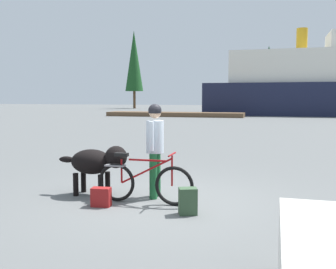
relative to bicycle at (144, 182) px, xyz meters
name	(u,v)px	position (x,y,z in m)	size (l,w,h in m)	color
ground_plane	(161,201)	(0.25, 0.19, -0.37)	(160.00, 160.00, 0.00)	#595B5B
bicycle	(144,182)	(0.00, 0.00, 0.00)	(1.74, 0.44, 0.89)	black
person_cyclist	(155,141)	(0.07, 0.44, 0.66)	(0.32, 0.53, 1.72)	#19592D
dog	(97,162)	(-1.03, 0.29, 0.26)	(1.38, 0.55, 0.95)	black
backpack	(188,201)	(0.88, -0.42, -0.16)	(0.28, 0.20, 0.42)	#334C33
handbag_pannier	(101,197)	(-0.63, -0.38, -0.21)	(0.32, 0.18, 0.32)	maroon
dock_pier	(175,114)	(-7.05, 29.20, -0.17)	(12.96, 2.42, 0.40)	brown
ferry_boat	(333,84)	(7.63, 36.34, 2.73)	(24.97, 8.80, 8.81)	#191E38
pine_tree_far_left	(134,61)	(-19.68, 52.17, 7.09)	(2.83, 2.83, 12.24)	#4C331E
pine_tree_center	(269,68)	(0.95, 52.73, 5.60)	(3.57, 3.57, 9.21)	#4C331E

